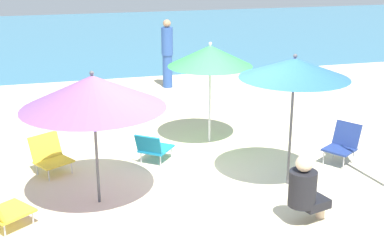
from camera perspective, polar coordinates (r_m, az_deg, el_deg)
The scene contains 11 objects.
ground_plane at distance 8.16m, azimuth -0.14°, elevation -6.42°, with size 40.00×40.00×0.00m, color beige.
sea_water at distance 22.48m, azimuth -10.43°, elevation 9.09°, with size 40.00×16.00×0.01m, color teal.
umbrella_blue at distance 7.57m, azimuth 11.11°, elevation 5.55°, with size 1.59×1.59×1.99m.
umbrella_purple at distance 7.01m, azimuth -10.75°, elevation 3.03°, with size 1.94×1.94×1.88m.
umbrella_green at distance 9.27m, azimuth 1.99°, elevation 7.00°, with size 1.51×1.51×1.85m.
beach_chair_a at distance 8.58m, azimuth -15.25°, elevation -3.65°, with size 0.70×0.70×0.61m.
beach_chair_b at distance 8.69m, azimuth -4.24°, elevation -2.99°, with size 0.73×0.75×0.54m.
beach_chair_c at distance 9.02m, azimuth 16.12°, elevation -2.38°, with size 0.69×0.66×0.66m.
beach_chair_d at distance 7.08m, azimuth -20.17°, elevation -9.12°, with size 0.78×0.76×0.58m.
person_a at distance 13.40m, azimuth -2.71°, elevation 7.27°, with size 0.29×0.29×1.74m.
person_b at distance 6.87m, azimuth 12.23°, elevation -7.34°, with size 0.57×0.44×0.95m.
Camera 1 is at (-1.97, -7.17, 3.37)m, focal length 48.94 mm.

